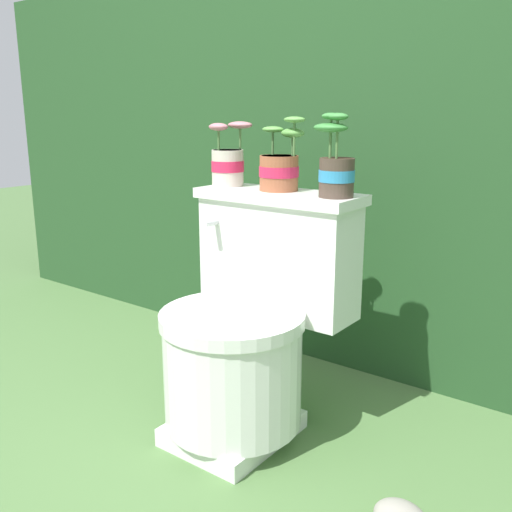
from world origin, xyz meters
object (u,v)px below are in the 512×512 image
Objects in this scene: toilet at (249,329)px; potted_plant_left at (228,162)px; potted_plant_midleft at (280,167)px; potted_plant_middle at (336,168)px.

potted_plant_left is at bearing 142.47° from toilet.
toilet is at bearing -37.53° from potted_plant_left.
potted_plant_left is 0.93× the size of potted_plant_midleft.
potted_plant_left is 0.39m from potted_plant_middle.
potted_plant_left is at bearing -178.68° from potted_plant_midleft.
potted_plant_left is 0.19m from potted_plant_midleft.
toilet is at bearing -88.21° from potted_plant_midleft.
potted_plant_left is at bearing 177.40° from potted_plant_middle.
toilet is 0.53m from potted_plant_middle.
potted_plant_middle is (0.19, 0.14, 0.47)m from toilet.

